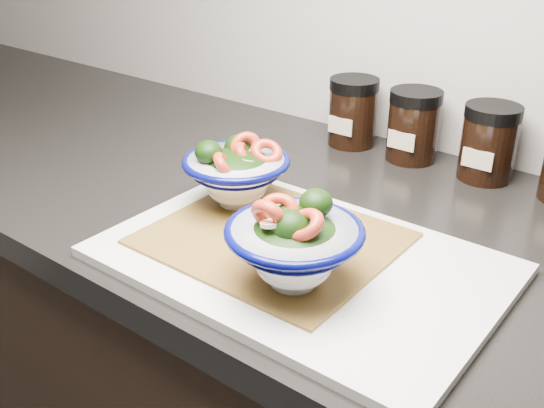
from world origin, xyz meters
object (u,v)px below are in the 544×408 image
Objects in this scene: cutting_board at (300,260)px; bowl_left at (236,172)px; bowl_right at (294,245)px; spice_jar_a at (353,112)px; spice_jar_b at (413,125)px; spice_jar_c at (489,143)px.

cutting_board is 3.19× the size of bowl_left.
bowl_right is 0.46m from spice_jar_a.
spice_jar_b is (0.11, 0.00, 0.00)m from spice_jar_a.
bowl_left reaches higher than cutting_board.
bowl_left is 1.25× the size of spice_jar_a.
cutting_board is 0.08m from bowl_right.
cutting_board is 3.98× the size of spice_jar_a.
spice_jar_a is 1.00× the size of spice_jar_c.
bowl_left is at bearing 147.65° from bowl_right.
spice_jar_a is at bearing 112.89° from cutting_board.
cutting_board is 0.16m from bowl_left.
bowl_left is 1.25× the size of spice_jar_c.
bowl_right is (0.17, -0.11, 0.00)m from bowl_left.
bowl_right reaches higher than cutting_board.
bowl_right is at bearing -60.95° from cutting_board.
bowl_left is 0.96× the size of bowl_right.
spice_jar_b is at bearing 0.00° from spice_jar_a.
spice_jar_c is at bearing 0.00° from spice_jar_b.
bowl_left reaches higher than spice_jar_a.
spice_jar_c is at bearing 83.73° from bowl_right.
bowl_right is at bearing -96.27° from spice_jar_c.
cutting_board is at bearing -101.62° from spice_jar_c.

